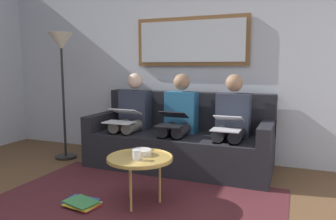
{
  "coord_description": "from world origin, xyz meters",
  "views": [
    {
      "loc": [
        -1.32,
        1.58,
        1.22
      ],
      "look_at": [
        0.0,
        -1.7,
        0.75
      ],
      "focal_mm": 34.59,
      "sensor_mm": 36.0,
      "label": 1
    }
  ],
  "objects_px": {
    "person_middle": "(179,118)",
    "laptop_white": "(123,116)",
    "coffee_table": "(140,159)",
    "bowl": "(142,152)",
    "standing_lamp": "(62,55)",
    "person_left": "(232,121)",
    "cup": "(137,155)",
    "laptop_black": "(172,120)",
    "person_right": "(132,115)",
    "couch": "(181,141)",
    "magazine_stack": "(82,203)",
    "laptop_silver": "(227,123)",
    "framed_mirror": "(191,41)"
  },
  "relations": [
    {
      "from": "coffee_table",
      "to": "cup",
      "type": "xyz_separation_m",
      "value": [
        -0.02,
        0.09,
        0.06
      ]
    },
    {
      "from": "person_right",
      "to": "framed_mirror",
      "type": "bearing_deg",
      "value": -144.47
    },
    {
      "from": "cup",
      "to": "laptop_silver",
      "type": "bearing_deg",
      "value": -119.74
    },
    {
      "from": "framed_mirror",
      "to": "magazine_stack",
      "type": "height_order",
      "value": "framed_mirror"
    },
    {
      "from": "bowl",
      "to": "standing_lamp",
      "type": "xyz_separation_m",
      "value": [
        1.58,
        -0.88,
        0.91
      ]
    },
    {
      "from": "coffee_table",
      "to": "laptop_white",
      "type": "relative_size",
      "value": 1.57
    },
    {
      "from": "person_left",
      "to": "laptop_white",
      "type": "bearing_deg",
      "value": 10.42
    },
    {
      "from": "coffee_table",
      "to": "magazine_stack",
      "type": "bearing_deg",
      "value": 27.7
    },
    {
      "from": "cup",
      "to": "laptop_silver",
      "type": "relative_size",
      "value": 0.26
    },
    {
      "from": "couch",
      "to": "laptop_silver",
      "type": "xyz_separation_m",
      "value": [
        -0.64,
        0.31,
        0.31
      ]
    },
    {
      "from": "bowl",
      "to": "person_middle",
      "type": "height_order",
      "value": "person_middle"
    },
    {
      "from": "laptop_silver",
      "to": "laptop_black",
      "type": "bearing_deg",
      "value": -0.7
    },
    {
      "from": "person_left",
      "to": "laptop_white",
      "type": "distance_m",
      "value": 1.3
    },
    {
      "from": "cup",
      "to": "person_left",
      "type": "height_order",
      "value": "person_left"
    },
    {
      "from": "couch",
      "to": "person_middle",
      "type": "bearing_deg",
      "value": 90.0
    },
    {
      "from": "laptop_black",
      "to": "magazine_stack",
      "type": "height_order",
      "value": "laptop_black"
    },
    {
      "from": "person_middle",
      "to": "laptop_white",
      "type": "relative_size",
      "value": 3.06
    },
    {
      "from": "coffee_table",
      "to": "standing_lamp",
      "type": "bearing_deg",
      "value": -30.65
    },
    {
      "from": "standing_lamp",
      "to": "laptop_white",
      "type": "bearing_deg",
      "value": 177.7
    },
    {
      "from": "framed_mirror",
      "to": "laptop_silver",
      "type": "bearing_deg",
      "value": 132.52
    },
    {
      "from": "bowl",
      "to": "magazine_stack",
      "type": "relative_size",
      "value": 0.55
    },
    {
      "from": "cup",
      "to": "laptop_black",
      "type": "xyz_separation_m",
      "value": [
        0.07,
        -1.01,
        0.15
      ]
    },
    {
      "from": "person_right",
      "to": "laptop_white",
      "type": "bearing_deg",
      "value": 90.0
    },
    {
      "from": "cup",
      "to": "person_middle",
      "type": "distance_m",
      "value": 1.25
    },
    {
      "from": "cup",
      "to": "laptop_black",
      "type": "distance_m",
      "value": 1.02
    },
    {
      "from": "coffee_table",
      "to": "laptop_black",
      "type": "bearing_deg",
      "value": -86.68
    },
    {
      "from": "cup",
      "to": "bowl",
      "type": "relative_size",
      "value": 0.49
    },
    {
      "from": "framed_mirror",
      "to": "coffee_table",
      "type": "relative_size",
      "value": 2.58
    },
    {
      "from": "framed_mirror",
      "to": "magazine_stack",
      "type": "xyz_separation_m",
      "value": [
        0.4,
        1.85,
        -1.52
      ]
    },
    {
      "from": "laptop_silver",
      "to": "magazine_stack",
      "type": "xyz_separation_m",
      "value": [
        1.04,
        1.15,
        -0.59
      ]
    },
    {
      "from": "laptop_silver",
      "to": "person_middle",
      "type": "xyz_separation_m",
      "value": [
        0.64,
        -0.24,
        -0.02
      ]
    },
    {
      "from": "person_middle",
      "to": "person_left",
      "type": "bearing_deg",
      "value": 180.0
    },
    {
      "from": "person_left",
      "to": "standing_lamp",
      "type": "height_order",
      "value": "standing_lamp"
    },
    {
      "from": "cup",
      "to": "person_middle",
      "type": "bearing_deg",
      "value": -86.82
    },
    {
      "from": "laptop_silver",
      "to": "person_middle",
      "type": "distance_m",
      "value": 0.68
    },
    {
      "from": "bowl",
      "to": "standing_lamp",
      "type": "relative_size",
      "value": 0.11
    },
    {
      "from": "cup",
      "to": "laptop_white",
      "type": "bearing_deg",
      "value": -54.81
    },
    {
      "from": "couch",
      "to": "laptop_white",
      "type": "relative_size",
      "value": 5.91
    },
    {
      "from": "bowl",
      "to": "laptop_white",
      "type": "xyz_separation_m",
      "value": [
        0.67,
        -0.84,
        0.17
      ]
    },
    {
      "from": "laptop_black",
      "to": "person_right",
      "type": "height_order",
      "value": "person_right"
    },
    {
      "from": "person_right",
      "to": "cup",
      "type": "bearing_deg",
      "value": 119.74
    },
    {
      "from": "coffee_table",
      "to": "bowl",
      "type": "bearing_deg",
      "value": -75.5
    },
    {
      "from": "couch",
      "to": "standing_lamp",
      "type": "height_order",
      "value": "standing_lamp"
    },
    {
      "from": "person_middle",
      "to": "laptop_white",
      "type": "xyz_separation_m",
      "value": [
        0.64,
        0.24,
        0.02
      ]
    },
    {
      "from": "cup",
      "to": "magazine_stack",
      "type": "xyz_separation_m",
      "value": [
        0.47,
        0.15,
        -0.45
      ]
    },
    {
      "from": "person_left",
      "to": "person_right",
      "type": "relative_size",
      "value": 1.0
    },
    {
      "from": "framed_mirror",
      "to": "coffee_table",
      "type": "bearing_deg",
      "value": 91.89
    },
    {
      "from": "framed_mirror",
      "to": "bowl",
      "type": "bearing_deg",
      "value": 91.3
    },
    {
      "from": "couch",
      "to": "person_right",
      "type": "xyz_separation_m",
      "value": [
        0.64,
        0.07,
        0.3
      ]
    },
    {
      "from": "person_left",
      "to": "person_middle",
      "type": "relative_size",
      "value": 1.0
    }
  ]
}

